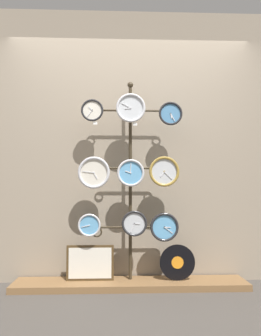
{
  "coord_description": "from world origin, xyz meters",
  "views": [
    {
      "loc": [
        -0.13,
        -2.8,
        0.95
      ],
      "look_at": [
        0.0,
        0.36,
        1.13
      ],
      "focal_mm": 35.0,
      "sensor_mm": 36.0,
      "label": 1
    }
  ],
  "objects_px": {
    "clock_middle_left": "(94,173)",
    "display_stand": "(130,217)",
    "clock_top_center": "(131,108)",
    "clock_middle_right": "(164,172)",
    "clock_top_right": "(171,114)",
    "clock_middle_center": "(131,173)",
    "clock_bottom_right": "(164,227)",
    "clock_bottom_left": "(89,225)",
    "clock_bottom_center": "(134,223)",
    "vinyl_record": "(177,262)",
    "picture_frame": "(90,263)",
    "clock_top_left": "(92,110)"
  },
  "relations": [
    {
      "from": "display_stand",
      "to": "clock_middle_left",
      "type": "height_order",
      "value": "display_stand"
    },
    {
      "from": "clock_middle_right",
      "to": "picture_frame",
      "type": "xyz_separation_m",
      "value": [
        -0.71,
        0.05,
        -0.87
      ]
    },
    {
      "from": "display_stand",
      "to": "clock_top_right",
      "type": "height_order",
      "value": "display_stand"
    },
    {
      "from": "picture_frame",
      "to": "clock_bottom_left",
      "type": "bearing_deg",
      "value": -93.27
    },
    {
      "from": "clock_top_right",
      "to": "clock_middle_right",
      "type": "distance_m",
      "value": 0.57
    },
    {
      "from": "clock_middle_center",
      "to": "clock_bottom_center",
      "type": "bearing_deg",
      "value": -3.2
    },
    {
      "from": "display_stand",
      "to": "clock_bottom_center",
      "type": "xyz_separation_m",
      "value": [
        0.03,
        -0.11,
        -0.05
      ]
    },
    {
      "from": "clock_top_center",
      "to": "clock_middle_right",
      "type": "distance_m",
      "value": 0.69
    },
    {
      "from": "clock_top_left",
      "to": "clock_bottom_left",
      "type": "bearing_deg",
      "value": -119.43
    },
    {
      "from": "picture_frame",
      "to": "clock_middle_left",
      "type": "bearing_deg",
      "value": -64.45
    },
    {
      "from": "clock_top_center",
      "to": "clock_middle_right",
      "type": "height_order",
      "value": "clock_top_center"
    },
    {
      "from": "clock_bottom_left",
      "to": "clock_bottom_right",
      "type": "height_order",
      "value": "clock_bottom_right"
    },
    {
      "from": "clock_middle_center",
      "to": "clock_bottom_right",
      "type": "bearing_deg",
      "value": 1.15
    },
    {
      "from": "clock_middle_center",
      "to": "picture_frame",
      "type": "height_order",
      "value": "clock_middle_center"
    },
    {
      "from": "clock_bottom_right",
      "to": "clock_middle_left",
      "type": "bearing_deg",
      "value": -179.34
    },
    {
      "from": "clock_middle_left",
      "to": "clock_top_right",
      "type": "bearing_deg",
      "value": 1.41
    },
    {
      "from": "clock_middle_center",
      "to": "clock_bottom_left",
      "type": "distance_m",
      "value": 0.63
    },
    {
      "from": "clock_middle_left",
      "to": "vinyl_record",
      "type": "distance_m",
      "value": 1.17
    },
    {
      "from": "clock_top_left",
      "to": "vinyl_record",
      "type": "bearing_deg",
      "value": 0.54
    },
    {
      "from": "display_stand",
      "to": "clock_middle_right",
      "type": "bearing_deg",
      "value": -15.75
    },
    {
      "from": "clock_bottom_center",
      "to": "vinyl_record",
      "type": "distance_m",
      "value": 0.56
    },
    {
      "from": "clock_middle_right",
      "to": "clock_middle_center",
      "type": "bearing_deg",
      "value": -176.79
    },
    {
      "from": "clock_top_left",
      "to": "clock_top_center",
      "type": "xyz_separation_m",
      "value": [
        0.37,
        -0.03,
        0.02
      ]
    },
    {
      "from": "vinyl_record",
      "to": "clock_top_right",
      "type": "bearing_deg",
      "value": -159.53
    },
    {
      "from": "clock_middle_left",
      "to": "display_stand",
      "type": "bearing_deg",
      "value": 17.52
    },
    {
      "from": "clock_bottom_left",
      "to": "picture_frame",
      "type": "height_order",
      "value": "clock_bottom_left"
    },
    {
      "from": "clock_bottom_left",
      "to": "clock_bottom_center",
      "type": "distance_m",
      "value": 0.42
    },
    {
      "from": "display_stand",
      "to": "picture_frame",
      "type": "distance_m",
      "value": 0.57
    },
    {
      "from": "clock_middle_right",
      "to": "clock_bottom_left",
      "type": "bearing_deg",
      "value": -178.54
    },
    {
      "from": "picture_frame",
      "to": "vinyl_record",
      "type": "bearing_deg",
      "value": -2.34
    },
    {
      "from": "display_stand",
      "to": "clock_bottom_right",
      "type": "relative_size",
      "value": 7.34
    },
    {
      "from": "clock_top_right",
      "to": "clock_middle_center",
      "type": "relative_size",
      "value": 0.88
    },
    {
      "from": "clock_bottom_center",
      "to": "vinyl_record",
      "type": "xyz_separation_m",
      "value": [
        0.41,
        0.04,
        -0.37
      ]
    },
    {
      "from": "clock_middle_center",
      "to": "clock_bottom_right",
      "type": "height_order",
      "value": "clock_middle_center"
    },
    {
      "from": "clock_top_left",
      "to": "clock_middle_right",
      "type": "xyz_separation_m",
      "value": [
        0.69,
        -0.01,
        -0.59
      ]
    },
    {
      "from": "display_stand",
      "to": "clock_middle_right",
      "type": "height_order",
      "value": "display_stand"
    },
    {
      "from": "clock_top_left",
      "to": "vinyl_record",
      "type": "height_order",
      "value": "clock_top_left"
    },
    {
      "from": "clock_top_center",
      "to": "clock_middle_left",
      "type": "distance_m",
      "value": 0.71
    },
    {
      "from": "vinyl_record",
      "to": "clock_top_center",
      "type": "bearing_deg",
      "value": -175.22
    },
    {
      "from": "vinyl_record",
      "to": "clock_bottom_center",
      "type": "bearing_deg",
      "value": -174.35
    },
    {
      "from": "clock_top_center",
      "to": "picture_frame",
      "type": "relative_size",
      "value": 0.63
    },
    {
      "from": "clock_middle_center",
      "to": "picture_frame",
      "type": "bearing_deg",
      "value": 169.27
    },
    {
      "from": "clock_middle_right",
      "to": "clock_bottom_center",
      "type": "bearing_deg",
      "value": -176.05
    },
    {
      "from": "clock_top_left",
      "to": "clock_middle_center",
      "type": "bearing_deg",
      "value": -4.82
    },
    {
      "from": "clock_top_center",
      "to": "clock_bottom_left",
      "type": "relative_size",
      "value": 1.33
    },
    {
      "from": "clock_middle_left",
      "to": "clock_top_center",
      "type": "bearing_deg",
      "value": 0.5
    },
    {
      "from": "display_stand",
      "to": "clock_middle_right",
      "type": "distance_m",
      "value": 0.56
    },
    {
      "from": "display_stand",
      "to": "clock_middle_center",
      "type": "relative_size",
      "value": 7.65
    },
    {
      "from": "clock_top_right",
      "to": "vinyl_record",
      "type": "bearing_deg",
      "value": 20.47
    },
    {
      "from": "clock_top_left",
      "to": "clock_bottom_center",
      "type": "height_order",
      "value": "clock_top_left"
    }
  ]
}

